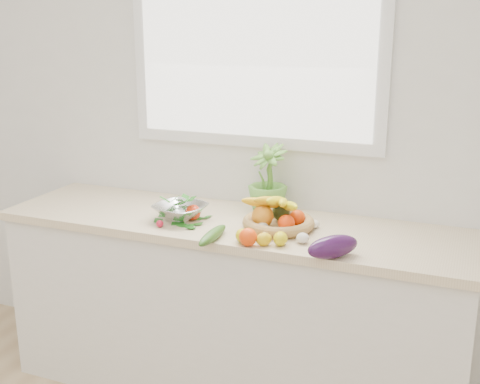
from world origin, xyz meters
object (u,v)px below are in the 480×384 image
at_px(cucumber, 213,235).
at_px(fruit_basket, 278,218).
at_px(potted_herb, 268,179).
at_px(apple, 193,212).
at_px(eggplant, 333,247).
at_px(colander_with_spinach, 180,207).

distance_m(cucumber, fruit_basket, 0.33).
bearing_deg(fruit_basket, potted_herb, 120.52).
bearing_deg(fruit_basket, apple, -175.84).
relative_size(apple, potted_herb, 0.22).
height_order(apple, cucumber, apple).
xyz_separation_m(apple, eggplant, (0.72, -0.22, 0.01)).
distance_m(eggplant, fruit_basket, 0.40).
bearing_deg(potted_herb, colander_with_spinach, -142.73).
distance_m(cucumber, colander_with_spinach, 0.33).
relative_size(apple, fruit_basket, 0.21).
bearing_deg(cucumber, colander_with_spinach, 142.33).
bearing_deg(potted_herb, cucumber, -100.71).
bearing_deg(cucumber, potted_herb, 79.29).
distance_m(eggplant, potted_herb, 0.64).
relative_size(eggplant, cucumber, 0.88).
bearing_deg(eggplant, cucumber, 180.00).
bearing_deg(colander_with_spinach, potted_herb, 37.27).
bearing_deg(fruit_basket, colander_with_spinach, -173.15).
height_order(potted_herb, fruit_basket, potted_herb).
bearing_deg(potted_herb, apple, -140.97).
bearing_deg(apple, colander_with_spinach, -153.94).
bearing_deg(eggplant, apple, 162.86).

